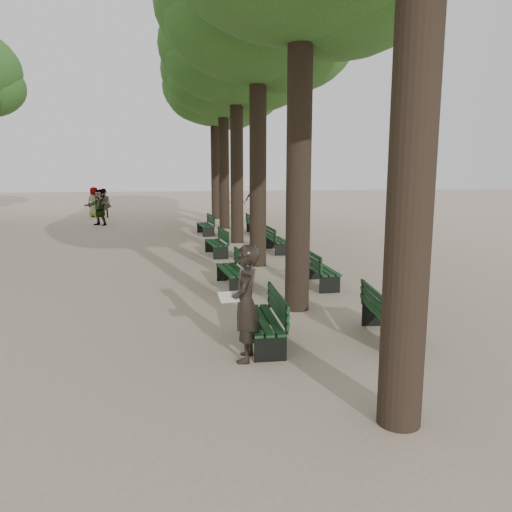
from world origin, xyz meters
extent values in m
plane|color=#BEA690|center=(0.00, 0.00, 0.00)|extent=(120.00, 120.00, 0.00)
cylinder|color=#33261C|center=(1.50, -2.00, 3.75)|extent=(0.52, 0.52, 7.50)
cylinder|color=#33261C|center=(1.50, 3.00, 3.75)|extent=(0.52, 0.52, 7.50)
cylinder|color=#33261C|center=(1.50, 8.00, 3.75)|extent=(0.52, 0.52, 7.50)
ellipsoid|color=#25561D|center=(1.50, 8.00, 7.70)|extent=(6.00, 6.00, 4.50)
cylinder|color=#33261C|center=(1.50, 13.00, 3.75)|extent=(0.52, 0.52, 7.50)
ellipsoid|color=#25561D|center=(1.50, 13.00, 7.70)|extent=(6.00, 6.00, 4.50)
cylinder|color=#33261C|center=(1.50, 18.00, 3.75)|extent=(0.52, 0.52, 7.50)
ellipsoid|color=#25561D|center=(1.50, 18.00, 7.70)|extent=(6.00, 6.00, 4.50)
cylinder|color=#33261C|center=(1.50, 23.00, 3.75)|extent=(0.52, 0.52, 7.50)
ellipsoid|color=#25561D|center=(1.50, 23.00, 7.70)|extent=(6.00, 6.00, 4.50)
cube|color=black|center=(0.35, 0.94, 0.23)|extent=(0.55, 1.81, 0.45)
cube|color=black|center=(0.35, 0.94, 0.45)|extent=(0.57, 1.81, 0.04)
cube|color=black|center=(0.63, 0.94, 0.72)|extent=(0.07, 1.80, 0.40)
cube|color=black|center=(0.35, 5.26, 0.23)|extent=(0.70, 1.84, 0.45)
cube|color=black|center=(0.35, 5.26, 0.45)|extent=(0.72, 1.85, 0.04)
cube|color=black|center=(0.63, 5.29, 0.72)|extent=(0.23, 1.79, 0.40)
cube|color=black|center=(0.35, 10.04, 0.23)|extent=(0.71, 1.84, 0.45)
cube|color=black|center=(0.35, 10.04, 0.45)|extent=(0.73, 1.85, 0.04)
cube|color=black|center=(0.63, 10.07, 0.72)|extent=(0.23, 1.79, 0.40)
cube|color=black|center=(0.35, 15.70, 0.23)|extent=(0.72, 1.85, 0.45)
cube|color=black|center=(0.35, 15.70, 0.45)|extent=(0.74, 1.85, 0.04)
cube|color=black|center=(0.63, 15.73, 0.72)|extent=(0.24, 1.79, 0.40)
cube|color=black|center=(2.65, 0.83, 0.23)|extent=(0.72, 1.85, 0.45)
cube|color=black|center=(2.65, 0.83, 0.45)|extent=(0.74, 1.85, 0.04)
cube|color=black|center=(2.37, 0.86, 0.72)|extent=(0.24, 1.79, 0.40)
cube|color=black|center=(2.65, 5.01, 0.23)|extent=(0.55, 1.81, 0.45)
cube|color=black|center=(2.65, 5.01, 0.45)|extent=(0.57, 1.81, 0.04)
cube|color=black|center=(2.37, 5.01, 0.72)|extent=(0.07, 1.80, 0.40)
cube|color=black|center=(2.65, 10.42, 0.23)|extent=(0.56, 1.81, 0.45)
cube|color=black|center=(2.65, 10.42, 0.45)|extent=(0.58, 1.81, 0.04)
cube|color=black|center=(2.37, 10.41, 0.72)|extent=(0.08, 1.80, 0.40)
cube|color=black|center=(2.65, 15.52, 0.23)|extent=(0.54, 1.81, 0.45)
cube|color=black|center=(2.65, 15.52, 0.45)|extent=(0.56, 1.81, 0.04)
cube|color=black|center=(2.37, 15.53, 0.72)|extent=(0.06, 1.80, 0.40)
imported|color=black|center=(-0.02, 0.29, 0.93)|extent=(0.56, 0.82, 1.87)
cube|color=white|center=(-0.27, 0.29, 1.05)|extent=(0.37, 0.29, 0.12)
imported|color=#262628|center=(-4.94, 20.51, 0.96)|extent=(1.69, 1.32, 1.93)
imported|color=#262628|center=(-5.26, 24.83, 0.89)|extent=(0.93, 0.75, 1.79)
imported|color=#262628|center=(2.86, 23.44, 0.85)|extent=(1.01, 0.37, 1.71)
imported|color=#262628|center=(4.69, 28.39, 0.95)|extent=(1.24, 0.41, 1.90)
imported|color=#262628|center=(-5.91, 25.31, 0.93)|extent=(0.98, 0.65, 1.86)
camera|label=1|loc=(-1.12, -7.21, 3.03)|focal=35.00mm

